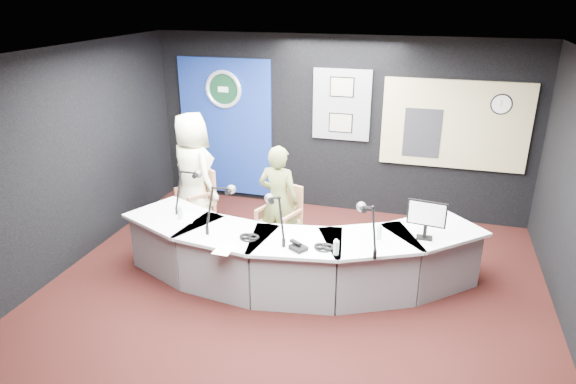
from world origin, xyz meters
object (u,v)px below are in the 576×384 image
(armchair_right, at_px, (279,219))
(person_woman, at_px, (278,201))
(armchair_left, at_px, (195,200))
(broadcast_desk, at_px, (294,255))
(person_man, at_px, (193,173))

(armchair_right, xyz_separation_m, person_woman, (-0.00, 0.00, 0.27))
(person_woman, bearing_deg, armchair_right, -173.68)
(armchair_left, bearing_deg, broadcast_desk, 9.11)
(armchair_right, distance_m, person_man, 1.51)
(armchair_left, relative_size, armchair_right, 0.96)
(broadcast_desk, relative_size, person_woman, 2.91)
(armchair_left, xyz_separation_m, person_woman, (1.42, -0.36, 0.29))
(armchair_right, bearing_deg, broadcast_desk, -39.22)
(armchair_left, xyz_separation_m, armchair_right, (1.42, -0.36, 0.02))
(broadcast_desk, distance_m, armchair_right, 0.81)
(broadcast_desk, xyz_separation_m, armchair_right, (-0.41, 0.69, 0.13))
(broadcast_desk, distance_m, person_woman, 0.89)
(broadcast_desk, relative_size, person_man, 2.48)
(armchair_left, xyz_separation_m, person_man, (0.00, 0.00, 0.42))
(person_woman, bearing_deg, person_man, -7.94)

